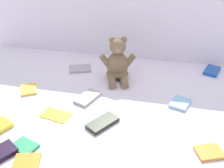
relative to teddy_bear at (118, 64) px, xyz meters
name	(u,v)px	position (x,y,z in m)	size (l,w,h in m)	color
ground_plane	(118,91)	(0.03, -0.13, -0.09)	(3.20, 3.20, 0.00)	silver
backdrop_drape	(132,13)	(0.03, 0.30, 0.19)	(1.84, 0.03, 0.56)	white
teddy_bear	(118,64)	(0.00, 0.00, 0.00)	(0.20, 0.19, 0.24)	#7A6047
book_case_0	(88,98)	(-0.10, -0.23, -0.08)	(0.07, 0.13, 0.02)	#A1A399
book_case_1	(209,152)	(0.44, -0.48, -0.08)	(0.07, 0.10, 0.01)	orange
book_case_2	(180,103)	(0.33, -0.18, -0.08)	(0.08, 0.10, 0.01)	#8AC1E5
book_case_3	(25,146)	(-0.24, -0.59, -0.08)	(0.07, 0.09, 0.01)	#2B8F5A
book_case_4	(103,123)	(0.02, -0.40, -0.08)	(0.07, 0.14, 0.02)	#232B1B
book_case_6	(212,71)	(0.51, 0.18, -0.08)	(0.07, 0.12, 0.02)	#1F4CA5
book_case_7	(56,115)	(-0.20, -0.38, -0.08)	(0.08, 0.13, 0.01)	yellow
book_case_8	(80,69)	(-0.23, 0.05, -0.08)	(0.09, 0.12, 0.01)	#9D90A6
book_case_10	(25,167)	(-0.19, -0.68, -0.08)	(0.09, 0.12, 0.01)	orange
book_case_11	(29,89)	(-0.42, -0.22, -0.08)	(0.08, 0.11, 0.01)	yellow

